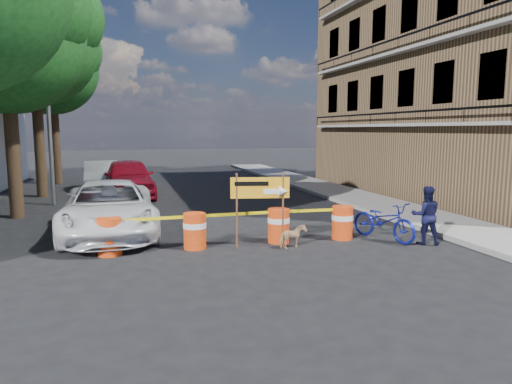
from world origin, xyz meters
TOP-DOWN VIEW (x-y plane):
  - ground at (0.00, 0.00)m, footprint 120.00×120.00m
  - sidewalk_east at (6.20, 6.00)m, footprint 2.40×40.00m
  - apartment_building at (12.00, 8.00)m, footprint 8.00×16.00m
  - tree_mid_a at (-6.74, 7.00)m, footprint 5.25×5.00m
  - tree_mid_b at (-6.73, 12.00)m, footprint 5.67×5.40m
  - tree_far at (-6.74, 17.00)m, footprint 5.04×4.80m
  - streetlamp at (-5.93, 9.50)m, footprint 1.25×0.18m
  - barrel_far_left at (-3.65, 1.25)m, footprint 0.58×0.58m
  - barrel_mid_left at (-1.63, 1.30)m, footprint 0.58×0.58m
  - barrel_mid_right at (0.59, 1.33)m, footprint 0.58×0.58m
  - barrel_far_right at (2.37, 1.20)m, footprint 0.58×0.58m
  - detour_sign at (0.15, 0.89)m, footprint 1.45×0.46m
  - pedestrian at (4.20, 0.10)m, footprint 0.90×0.81m
  - bicycle at (3.41, 0.81)m, footprint 1.02×1.22m
  - dog at (0.74, 0.66)m, footprint 0.76×0.50m
  - suv_white at (-3.72, 3.50)m, footprint 2.59×5.47m
  - sedan_red at (-3.12, 10.89)m, footprint 2.31×5.10m
  - sedan_silver at (-4.37, 13.46)m, footprint 1.80×4.50m

SIDE VIEW (x-z plane):
  - ground at x=0.00m, z-range 0.00..0.00m
  - sidewalk_east at x=6.20m, z-range 0.00..0.15m
  - dog at x=0.74m, z-range 0.00..0.59m
  - barrel_far_left at x=-3.65m, z-range 0.02..0.92m
  - barrel_mid_left at x=-1.63m, z-range 0.02..0.92m
  - barrel_mid_right at x=0.59m, z-range 0.02..0.92m
  - barrel_far_right at x=2.37m, z-range 0.02..0.92m
  - sedan_silver at x=-4.37m, z-range 0.00..1.45m
  - suv_white at x=-3.72m, z-range 0.00..1.51m
  - pedestrian at x=4.20m, z-range 0.00..1.52m
  - sedan_red at x=-3.12m, z-range 0.00..1.70m
  - bicycle at x=3.41m, z-range 0.00..1.99m
  - detour_sign at x=0.15m, z-range 0.44..2.33m
  - streetlamp at x=-5.93m, z-range 0.38..8.38m
  - apartment_building at x=12.00m, z-range 0.00..12.00m
  - tree_mid_a at x=-6.74m, z-range 1.67..10.34m
  - tree_far at x=-6.74m, z-range 1.80..10.64m
  - tree_mid_b at x=-6.73m, z-range 1.90..11.53m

